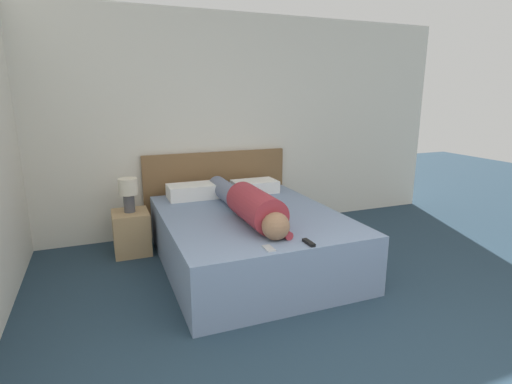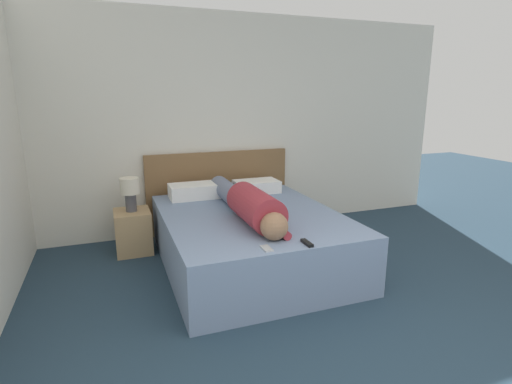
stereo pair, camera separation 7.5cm
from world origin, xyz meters
name	(u,v)px [view 2 (the right image)]	position (x,y,z in m)	size (l,w,h in m)	color
wall_back	(235,125)	(0.00, 3.79, 1.30)	(5.85, 0.06, 2.60)	silver
bed	(251,239)	(-0.25, 2.56, 0.27)	(1.65, 2.06, 0.54)	#7589A8
headboard	(219,191)	(-0.25, 3.72, 0.49)	(1.77, 0.04, 0.99)	brown
nightstand	(133,231)	(-1.32, 3.33, 0.23)	(0.37, 0.41, 0.46)	tan
table_lamp	(130,190)	(-1.32, 3.33, 0.68)	(0.20, 0.20, 0.36)	#4C4C51
person_lying	(248,204)	(-0.31, 2.44, 0.67)	(0.31, 1.78, 0.31)	#936B4C
pillow_near_headboard	(194,191)	(-0.63, 3.35, 0.61)	(0.54, 0.33, 0.16)	white
pillow_second	(256,186)	(0.11, 3.35, 0.61)	(0.51, 0.33, 0.14)	white
tv_remote	(307,243)	(-0.12, 1.63, 0.55)	(0.04, 0.15, 0.02)	black
cell_phone	(267,248)	(-0.45, 1.64, 0.54)	(0.06, 0.13, 0.01)	#B2B7BC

